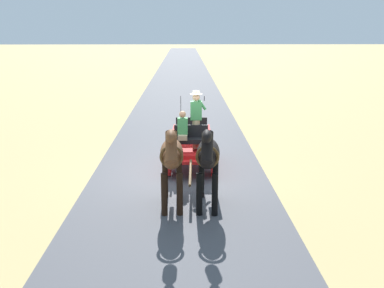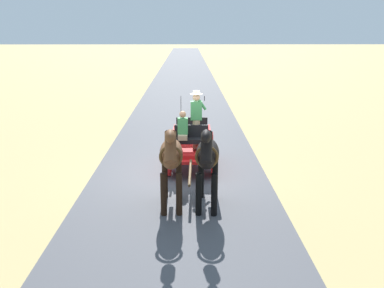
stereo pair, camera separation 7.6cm
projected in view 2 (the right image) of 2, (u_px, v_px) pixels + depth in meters
ground_plane at (179, 175)px, 12.65m from camera, size 200.00×200.00×0.00m
road_surface at (179, 175)px, 12.64m from camera, size 5.26×160.00×0.01m
horse_drawn_carriage at (192, 143)px, 13.06m from camera, size 1.47×4.51×2.50m
horse_near_side at (207, 157)px, 9.99m from camera, size 0.69×2.14×2.21m
horse_off_side at (171, 156)px, 10.01m from camera, size 0.60×2.13×2.21m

